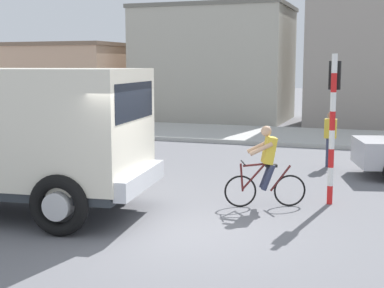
{
  "coord_description": "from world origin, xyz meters",
  "views": [
    {
      "loc": [
        3.47,
        -9.08,
        2.99
      ],
      "look_at": [
        -0.6,
        2.5,
        1.2
      ],
      "focal_mm": 51.54,
      "sensor_mm": 36.0,
      "label": 1
    }
  ],
  "objects": [
    {
      "name": "ground_plane",
      "position": [
        0.0,
        0.0,
        0.0
      ],
      "size": [
        120.0,
        120.0,
        0.0
      ],
      "primitive_type": "plane",
      "color": "slate"
    },
    {
      "name": "sidewalk_far",
      "position": [
        0.0,
        13.21,
        0.08
      ],
      "size": [
        80.0,
        5.0,
        0.16
      ],
      "primitive_type": "cube",
      "color": "#ADADA8",
      "rests_on": "ground"
    },
    {
      "name": "truck_foreground",
      "position": [
        -3.52,
        0.03,
        1.67
      ],
      "size": [
        5.66,
        3.27,
        2.9
      ],
      "color": "silver",
      "rests_on": "ground"
    },
    {
      "name": "cyclist",
      "position": [
        1.18,
        2.12,
        0.86
      ],
      "size": [
        1.61,
        0.77,
        1.72
      ],
      "color": "black",
      "rests_on": "ground"
    },
    {
      "name": "traffic_light_pole",
      "position": [
        2.44,
        2.88,
        2.07
      ],
      "size": [
        0.24,
        0.43,
        3.2
      ],
      "color": "red",
      "rests_on": "ground"
    },
    {
      "name": "pedestrian_near_kerb",
      "position": [
        2.01,
        7.22,
        0.85
      ],
      "size": [
        0.34,
        0.22,
        1.62
      ],
      "color": "#2D334C",
      "rests_on": "ground"
    },
    {
      "name": "building_corner_left",
      "position": [
        -14.02,
        19.28,
        2.08
      ],
      "size": [
        7.42,
        7.08,
        4.14
      ],
      "color": "tan",
      "rests_on": "ground"
    },
    {
      "name": "building_mid_block",
      "position": [
        -5.32,
        19.61,
        3.01
      ],
      "size": [
        8.04,
        5.51,
        6.02
      ],
      "color": "#B2AD9E",
      "rests_on": "ground"
    }
  ]
}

